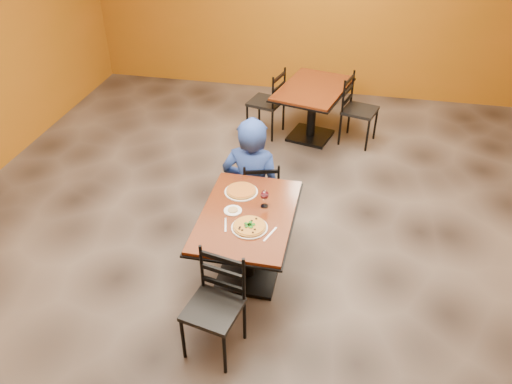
% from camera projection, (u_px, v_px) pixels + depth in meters
% --- Properties ---
extents(floor, '(7.00, 8.00, 0.01)m').
position_uv_depth(floor, '(259.00, 242.00, 5.24)').
color(floor, black).
rests_on(floor, ground).
extents(table_main, '(0.83, 1.23, 0.75)m').
position_uv_depth(table_main, '(247.00, 231.00, 4.52)').
color(table_main, '#612C0F').
rests_on(table_main, floor).
extents(table_second, '(1.08, 1.37, 0.75)m').
position_uv_depth(table_second, '(312.00, 100.00, 6.79)').
color(table_second, '#612C0F').
rests_on(table_second, floor).
extents(chair_main_near, '(0.48, 0.48, 0.89)m').
position_uv_depth(chair_main_near, '(213.00, 310.00, 3.90)').
color(chair_main_near, black).
rests_on(chair_main_near, floor).
extents(chair_main_far, '(0.46, 0.46, 0.83)m').
position_uv_depth(chair_main_far, '(260.00, 192.00, 5.27)').
color(chair_main_far, black).
rests_on(chair_main_far, floor).
extents(chair_second_left, '(0.51, 0.51, 0.94)m').
position_uv_depth(chair_second_left, '(266.00, 102.00, 6.95)').
color(chair_second_left, black).
rests_on(chair_second_left, floor).
extents(chair_second_right, '(0.52, 0.52, 0.93)m').
position_uv_depth(chair_second_right, '(360.00, 111.00, 6.73)').
color(chair_second_right, black).
rests_on(chair_second_right, floor).
extents(diner, '(0.65, 0.44, 1.28)m').
position_uv_depth(diner, '(252.00, 175.00, 5.12)').
color(diner, navy).
rests_on(diner, floor).
extents(plate_main, '(0.31, 0.31, 0.01)m').
position_uv_depth(plate_main, '(250.00, 228.00, 4.24)').
color(plate_main, white).
rests_on(plate_main, table_main).
extents(pizza_main, '(0.28, 0.28, 0.02)m').
position_uv_depth(pizza_main, '(250.00, 226.00, 4.23)').
color(pizza_main, '#823209').
rests_on(pizza_main, plate_main).
extents(plate_far, '(0.31, 0.31, 0.01)m').
position_uv_depth(plate_far, '(241.00, 192.00, 4.67)').
color(plate_far, white).
rests_on(plate_far, table_main).
extents(pizza_far, '(0.28, 0.28, 0.02)m').
position_uv_depth(pizza_far, '(241.00, 190.00, 4.66)').
color(pizza_far, gold).
rests_on(pizza_far, plate_far).
extents(side_plate, '(0.16, 0.16, 0.01)m').
position_uv_depth(side_plate, '(233.00, 211.00, 4.43)').
color(side_plate, white).
rests_on(side_plate, table_main).
extents(dip, '(0.09, 0.09, 0.01)m').
position_uv_depth(dip, '(233.00, 210.00, 4.43)').
color(dip, '#A78451').
rests_on(dip, side_plate).
extents(wine_glass, '(0.08, 0.08, 0.18)m').
position_uv_depth(wine_glass, '(265.00, 198.00, 4.44)').
color(wine_glass, white).
rests_on(wine_glass, table_main).
extents(fork, '(0.06, 0.19, 0.00)m').
position_uv_depth(fork, '(226.00, 225.00, 4.28)').
color(fork, silver).
rests_on(fork, table_main).
extents(knife, '(0.08, 0.20, 0.00)m').
position_uv_depth(knife, '(270.00, 234.00, 4.17)').
color(knife, silver).
rests_on(knife, table_main).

